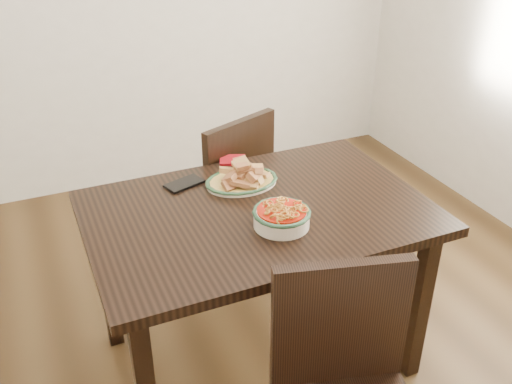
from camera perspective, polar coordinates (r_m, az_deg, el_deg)
name	(u,v)px	position (r m, az deg, el deg)	size (l,w,h in m)	color
floor	(259,334)	(2.70, 0.33, -14.02)	(3.50, 3.50, 0.00)	#342210
dining_table	(258,229)	(2.19, 0.21, -3.70)	(1.27, 0.85, 0.75)	black
chair_far	(225,189)	(2.79, -3.10, 0.26)	(0.55, 0.55, 0.89)	black
fish_plate	(242,174)	(2.29, -1.45, 1.80)	(0.29, 0.23, 0.11)	beige
noodle_bowl	(282,215)	(2.02, 2.57, -2.33)	(0.21, 0.21, 0.08)	beige
smartphone	(184,184)	(2.32, -7.20, 0.84)	(0.15, 0.08, 0.01)	black
napkin	(233,160)	(2.50, -2.35, 3.21)	(0.11, 0.09, 0.01)	maroon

